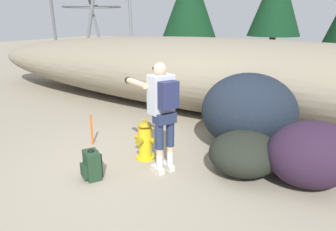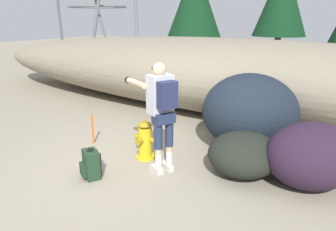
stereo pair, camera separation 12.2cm
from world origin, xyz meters
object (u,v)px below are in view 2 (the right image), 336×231
fire_hydrant (145,141)px  survey_stake (93,129)px  utility_worker (161,104)px  spare_backpack (91,164)px  boulder_small (244,154)px  boulder_mid (312,156)px  boulder_large (250,112)px

fire_hydrant → survey_stake: (-1.24, -0.02, -0.03)m
utility_worker → spare_backpack: bearing=70.6°
utility_worker → spare_backpack: (-0.76, -0.79, -0.88)m
utility_worker → boulder_small: size_ratio=1.51×
utility_worker → survey_stake: (-1.72, 0.20, -0.80)m
utility_worker → boulder_mid: bearing=-135.9°
boulder_mid → boulder_small: 0.96m
utility_worker → survey_stake: utility_worker is taller
survey_stake → spare_backpack: bearing=-45.8°
fire_hydrant → boulder_large: bearing=46.3°
boulder_large → spare_backpack: bearing=-124.1°
utility_worker → spare_backpack: 1.41m
fire_hydrant → boulder_large: boulder_large is taller
boulder_large → fire_hydrant: bearing=-133.7°
fire_hydrant → boulder_mid: (2.57, 0.52, 0.16)m
fire_hydrant → utility_worker: size_ratio=0.41×
boulder_mid → survey_stake: boulder_mid is taller
utility_worker → boulder_large: utility_worker is taller
spare_backpack → survey_stake: size_ratio=0.78×
fire_hydrant → spare_backpack: (-0.28, -1.00, -0.11)m
utility_worker → spare_backpack: utility_worker is taller
utility_worker → boulder_large: size_ratio=1.00×
fire_hydrant → spare_backpack: size_ratio=1.52×
spare_backpack → boulder_large: bearing=175.1°
fire_hydrant → boulder_small: (1.63, 0.38, 0.01)m
utility_worker → survey_stake: bearing=18.1°
fire_hydrant → boulder_small: fire_hydrant is taller
spare_backpack → survey_stake: bearing=-106.7°
utility_worker → fire_hydrant: bearing=0.4°
fire_hydrant → boulder_mid: 2.63m
boulder_small → fire_hydrant: bearing=-166.9°
boulder_mid → utility_worker: bearing=-160.6°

